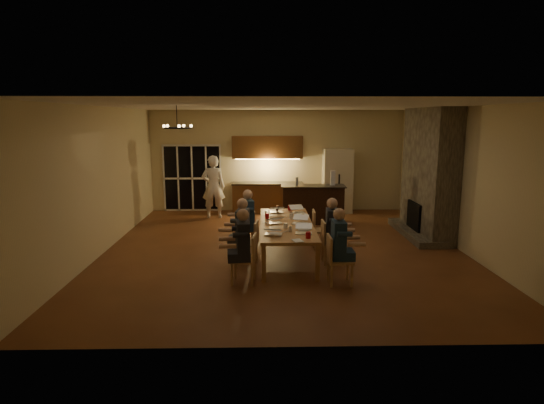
{
  "coord_description": "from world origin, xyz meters",
  "views": [
    {
      "loc": [
        -0.48,
        -9.99,
        2.95
      ],
      "look_at": [
        -0.25,
        0.3,
        1.04
      ],
      "focal_mm": 30.0,
      "sensor_mm": 36.0,
      "label": 1
    }
  ],
  "objects_px": {
    "bar_blender": "(333,178)",
    "plate_left": "(273,234)",
    "laptop_d": "(300,219)",
    "mug_back": "(267,213)",
    "refrigerator": "(337,181)",
    "can_right": "(303,217)",
    "person_right_mid": "(332,232)",
    "person_left_far": "(248,220)",
    "chair_right_near": "(340,260)",
    "plate_near": "(304,229)",
    "chair_left_mid": "(247,243)",
    "laptop_c": "(273,218)",
    "dining_table": "(286,240)",
    "redcup_mid": "(267,216)",
    "laptop_e": "(276,208)",
    "can_cola": "(277,208)",
    "person_right_near": "(338,246)",
    "person_left_near": "(243,247)",
    "chair_right_mid": "(333,242)",
    "bar_island": "(313,204)",
    "chair_right_far": "(322,230)",
    "plate_far": "(302,215)",
    "laptop_a": "(273,229)",
    "mug_mid": "(291,216)",
    "redcup_near": "(308,235)",
    "bar_bottle": "(297,181)",
    "chair_left_near": "(243,259)",
    "laptop_b": "(304,228)",
    "laptop_f": "(298,208)",
    "person_left_mid": "(243,232)",
    "chair_left_far": "(245,229)",
    "can_silver": "(290,229)",
    "mug_front": "(286,226)"
  },
  "relations": [
    {
      "from": "laptop_c",
      "to": "bar_bottle",
      "type": "bearing_deg",
      "value": -123.71
    },
    {
      "from": "redcup_near",
      "to": "can_right",
      "type": "height_order",
      "value": "same"
    },
    {
      "from": "laptop_d",
      "to": "person_left_far",
      "type": "bearing_deg",
      "value": 164.57
    },
    {
      "from": "person_right_mid",
      "to": "person_left_far",
      "type": "xyz_separation_m",
      "value": [
        -1.72,
        1.11,
        0.0
      ]
    },
    {
      "from": "mug_mid",
      "to": "redcup_near",
      "type": "distance_m",
      "value": 1.75
    },
    {
      "from": "dining_table",
      "to": "laptop_b",
      "type": "xyz_separation_m",
      "value": [
        0.29,
        -0.91,
        0.49
      ]
    },
    {
      "from": "laptop_e",
      "to": "mug_mid",
      "type": "xyz_separation_m",
      "value": [
        0.31,
        -0.64,
        -0.06
      ]
    },
    {
      "from": "can_cola",
      "to": "plate_left",
      "type": "bearing_deg",
      "value": -93.76
    },
    {
      "from": "laptop_e",
      "to": "chair_right_far",
      "type": "bearing_deg",
      "value": 147.34
    },
    {
      "from": "can_cola",
      "to": "can_right",
      "type": "xyz_separation_m",
      "value": [
        0.53,
        -0.98,
        0.0
      ]
    },
    {
      "from": "dining_table",
      "to": "redcup_mid",
      "type": "distance_m",
      "value": 0.73
    },
    {
      "from": "plate_near",
      "to": "bar_bottle",
      "type": "bearing_deg",
      "value": 87.68
    },
    {
      "from": "redcup_mid",
      "to": "person_left_mid",
      "type": "bearing_deg",
      "value": -117.61
    },
    {
      "from": "person_right_mid",
      "to": "dining_table",
      "type": "bearing_deg",
      "value": 62.75
    },
    {
      "from": "laptop_e",
      "to": "can_cola",
      "type": "relative_size",
      "value": 2.67
    },
    {
      "from": "chair_right_mid",
      "to": "can_silver",
      "type": "bearing_deg",
      "value": 108.24
    },
    {
      "from": "laptop_d",
      "to": "mug_back",
      "type": "relative_size",
      "value": 3.2
    },
    {
      "from": "dining_table",
      "to": "laptop_a",
      "type": "bearing_deg",
      "value": -106.95
    },
    {
      "from": "laptop_f",
      "to": "mug_back",
      "type": "bearing_deg",
      "value": -177.66
    },
    {
      "from": "mug_back",
      "to": "bar_bottle",
      "type": "bearing_deg",
      "value": 69.72
    },
    {
      "from": "mug_mid",
      "to": "plate_left",
      "type": "xyz_separation_m",
      "value": [
        -0.43,
        -1.44,
        -0.04
      ]
    },
    {
      "from": "laptop_a",
      "to": "laptop_b",
      "type": "relative_size",
      "value": 1.0
    },
    {
      "from": "laptop_a",
      "to": "mug_back",
      "type": "bearing_deg",
      "value": -77.5
    },
    {
      "from": "chair_right_near",
      "to": "bar_bottle",
      "type": "bearing_deg",
      "value": 3.34
    },
    {
      "from": "chair_left_far",
      "to": "chair_right_near",
      "type": "relative_size",
      "value": 1.0
    },
    {
      "from": "bar_island",
      "to": "chair_left_near",
      "type": "bearing_deg",
      "value": -108.44
    },
    {
      "from": "bar_bottle",
      "to": "chair_left_near",
      "type": "bearing_deg",
      "value": -105.71
    },
    {
      "from": "chair_right_far",
      "to": "bar_blender",
      "type": "distance_m",
      "value": 2.87
    },
    {
      "from": "chair_left_near",
      "to": "can_right",
      "type": "xyz_separation_m",
      "value": [
        1.24,
        1.88,
        0.37
      ]
    },
    {
      "from": "bar_blender",
      "to": "laptop_d",
      "type": "bearing_deg",
      "value": -105.37
    },
    {
      "from": "plate_left",
      "to": "bar_island",
      "type": "bearing_deg",
      "value": 73.62
    },
    {
      "from": "bar_blender",
      "to": "plate_left",
      "type": "bearing_deg",
      "value": -108.56
    },
    {
      "from": "person_right_mid",
      "to": "mug_mid",
      "type": "relative_size",
      "value": 13.8
    },
    {
      "from": "plate_near",
      "to": "dining_table",
      "type": "bearing_deg",
      "value": 116.86
    },
    {
      "from": "person_left_far",
      "to": "mug_front",
      "type": "height_order",
      "value": "person_left_far"
    },
    {
      "from": "refrigerator",
      "to": "can_right",
      "type": "relative_size",
      "value": 16.67
    },
    {
      "from": "chair_left_near",
      "to": "refrigerator",
      "type": "bearing_deg",
      "value": 163.56
    },
    {
      "from": "plate_left",
      "to": "person_left_far",
      "type": "bearing_deg",
      "value": 109.2
    },
    {
      "from": "dining_table",
      "to": "plate_left",
      "type": "distance_m",
      "value": 1.08
    },
    {
      "from": "person_left_near",
      "to": "chair_right_mid",
      "type": "bearing_deg",
      "value": 116.81
    },
    {
      "from": "person_right_near",
      "to": "laptop_f",
      "type": "distance_m",
      "value": 2.66
    },
    {
      "from": "chair_right_near",
      "to": "plate_near",
      "type": "distance_m",
      "value": 1.2
    },
    {
      "from": "person_right_near",
      "to": "redcup_mid",
      "type": "relative_size",
      "value": 11.5
    },
    {
      "from": "chair_right_far",
      "to": "plate_far",
      "type": "bearing_deg",
      "value": 68.55
    },
    {
      "from": "refrigerator",
      "to": "redcup_near",
      "type": "xyz_separation_m",
      "value": [
        -1.52,
        -5.99,
        -0.19
      ]
    },
    {
      "from": "person_left_far",
      "to": "laptop_a",
      "type": "relative_size",
      "value": 4.31
    },
    {
      "from": "chair_left_mid",
      "to": "laptop_c",
      "type": "relative_size",
      "value": 2.78
    },
    {
      "from": "refrigerator",
      "to": "plate_far",
      "type": "relative_size",
      "value": 7.22
    },
    {
      "from": "laptop_c",
      "to": "laptop_e",
      "type": "height_order",
      "value": "same"
    },
    {
      "from": "laptop_d",
      "to": "mug_mid",
      "type": "relative_size",
      "value": 3.2
    }
  ]
}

